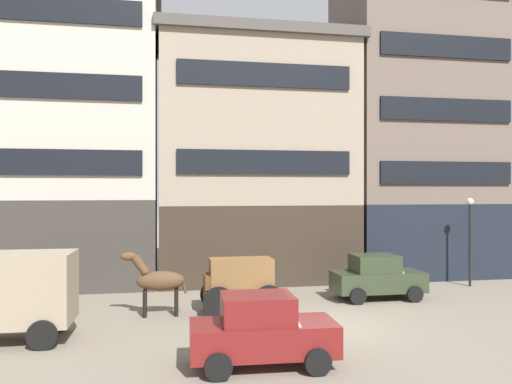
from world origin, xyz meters
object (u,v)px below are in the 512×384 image
(delivery_truck_near, at_px, (3,294))
(streetlamp_curbside, at_px, (470,229))
(sedan_dark, at_px, (377,277))
(draft_horse, at_px, (158,280))
(pedestrian_officer, at_px, (70,282))
(sedan_light, at_px, (262,330))
(cargo_wagon, at_px, (240,281))

(delivery_truck_near, bearing_deg, streetlamp_curbside, 16.00)
(sedan_dark, height_order, streetlamp_curbside, streetlamp_curbside)
(draft_horse, xyz_separation_m, delivery_truck_near, (-4.46, -2.33, 0.15))
(delivery_truck_near, relative_size, sedan_dark, 1.18)
(draft_horse, relative_size, pedestrian_officer, 1.31)
(delivery_truck_near, distance_m, streetlamp_curbside, 19.56)
(sedan_light, bearing_deg, pedestrian_officer, 127.85)
(delivery_truck_near, bearing_deg, draft_horse, 27.63)
(cargo_wagon, height_order, pedestrian_officer, cargo_wagon)
(draft_horse, relative_size, sedan_dark, 0.63)
(pedestrian_officer, xyz_separation_m, streetlamp_curbside, (17.61, 1.11, 1.69))
(draft_horse, xyz_separation_m, sedan_dark, (8.86, 1.20, -0.36))
(pedestrian_officer, bearing_deg, streetlamp_curbside, 3.62)
(streetlamp_curbside, bearing_deg, draft_horse, -167.97)
(pedestrian_officer, distance_m, streetlamp_curbside, 17.72)
(delivery_truck_near, bearing_deg, sedan_light, -25.49)
(cargo_wagon, bearing_deg, sedan_dark, 11.51)
(cargo_wagon, height_order, sedan_light, cargo_wagon)
(streetlamp_curbside, bearing_deg, delivery_truck_near, -164.00)
(cargo_wagon, relative_size, delivery_truck_near, 0.66)
(sedan_light, relative_size, pedestrian_officer, 2.09)
(draft_horse, distance_m, pedestrian_officer, 3.84)
(streetlamp_curbside, bearing_deg, sedan_light, -143.03)
(delivery_truck_near, height_order, streetlamp_curbside, streetlamp_curbside)
(delivery_truck_near, relative_size, pedestrian_officer, 2.44)
(delivery_truck_near, height_order, sedan_light, delivery_truck_near)
(draft_horse, bearing_deg, delivery_truck_near, -152.37)
(sedan_light, bearing_deg, draft_horse, 114.87)
(sedan_light, xyz_separation_m, pedestrian_officer, (-5.95, 7.66, 0.07))
(delivery_truck_near, relative_size, sedan_light, 1.17)
(delivery_truck_near, bearing_deg, pedestrian_officer, 74.81)
(delivery_truck_near, height_order, sedan_dark, delivery_truck_near)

